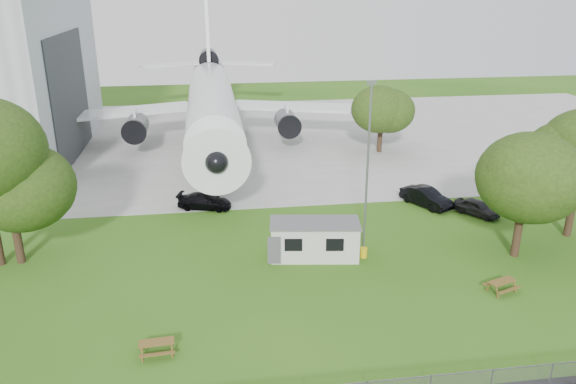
{
  "coord_description": "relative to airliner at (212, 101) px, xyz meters",
  "views": [
    {
      "loc": [
        -2.47,
        -29.36,
        18.02
      ],
      "look_at": [
        2.94,
        8.0,
        4.0
      ],
      "focal_mm": 35.0,
      "sensor_mm": 36.0,
      "label": 1
    }
  ],
  "objects": [
    {
      "name": "tree_east_front",
      "position": [
        20.48,
        -32.26,
        0.41
      ],
      "size": [
        7.84,
        7.84,
        9.61
      ],
      "color": "#382619",
      "rests_on": "ground"
    },
    {
      "name": "concrete_apron",
      "position": [
        2.0,
        2.14,
        -5.25
      ],
      "size": [
        120.0,
        46.0,
        0.03
      ],
      "primitive_type": "cube",
      "color": "#B7B7B2",
      "rests_on": "ground"
    },
    {
      "name": "site_cabin",
      "position": [
        6.47,
        -30.36,
        -3.96
      ],
      "size": [
        6.91,
        3.54,
        2.62
      ],
      "color": "beige",
      "rests_on": "ground"
    },
    {
      "name": "ground",
      "position": [
        2.0,
        -35.86,
        -5.27
      ],
      "size": [
        160.0,
        160.0,
        0.0
      ],
      "primitive_type": "plane",
      "color": "#467720"
    },
    {
      "name": "picnic_east",
      "position": [
        17.08,
        -36.78,
        -5.27
      ],
      "size": [
        2.19,
        2.01,
        0.76
      ],
      "primitive_type": null,
      "rotation": [
        0.0,
        0.0,
        0.33
      ],
      "color": "brown",
      "rests_on": "ground"
    },
    {
      "name": "tree_far_apron",
      "position": [
        18.69,
        -5.61,
        -0.39
      ],
      "size": [
        6.4,
        6.4,
        8.09
      ],
      "color": "#382619",
      "rests_on": "ground"
    },
    {
      "name": "car_ne_hatch",
      "position": [
        21.19,
        -24.85,
        -4.62
      ],
      "size": [
        3.5,
        4.02,
        1.31
      ],
      "primitive_type": "imported",
      "rotation": [
        0.0,
        0.0,
        0.63
      ],
      "color": "black",
      "rests_on": "ground"
    },
    {
      "name": "lamp_mast",
      "position": [
        10.2,
        -29.66,
        0.73
      ],
      "size": [
        0.16,
        0.16,
        12.0
      ],
      "primitive_type": "cylinder",
      "color": "slate",
      "rests_on": "ground"
    },
    {
      "name": "tree_west_small",
      "position": [
        -13.72,
        -28.33,
        0.16
      ],
      "size": [
        7.05,
        7.05,
        8.97
      ],
      "color": "#382619",
      "rests_on": "ground"
    },
    {
      "name": "car_ne_sedan",
      "position": [
        17.76,
        -22.31,
        -4.48
      ],
      "size": [
        3.73,
        5.0,
        1.58
      ],
      "primitive_type": "imported",
      "rotation": [
        0.0,
        0.0,
        0.49
      ],
      "color": "black",
      "rests_on": "ground"
    },
    {
      "name": "airliner",
      "position": [
        0.0,
        0.0,
        0.0
      ],
      "size": [
        46.36,
        47.73,
        17.69
      ],
      "color": "white",
      "rests_on": "ground"
    },
    {
      "name": "picnic_west",
      "position": [
        -3.69,
        -40.15,
        -5.27
      ],
      "size": [
        1.9,
        1.62,
        0.76
      ],
      "primitive_type": null,
      "rotation": [
        0.0,
        0.0,
        0.07
      ],
      "color": "brown",
      "rests_on": "ground"
    },
    {
      "name": "car_apron_van",
      "position": [
        -1.14,
        -20.2,
        -4.61
      ],
      "size": [
        4.86,
        2.94,
        1.32
      ],
      "primitive_type": "imported",
      "rotation": [
        0.0,
        0.0,
        1.31
      ],
      "color": "black",
      "rests_on": "ground"
    }
  ]
}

